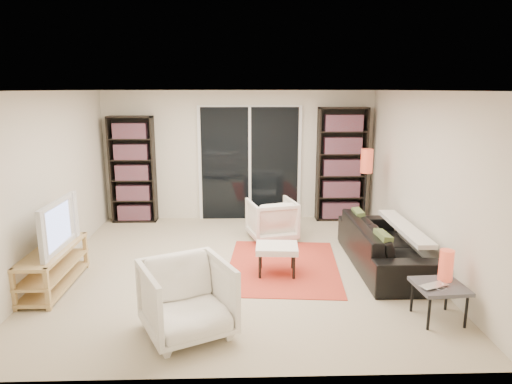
{
  "coord_description": "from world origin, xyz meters",
  "views": [
    {
      "loc": [
        0.06,
        -5.97,
        2.42
      ],
      "look_at": [
        0.25,
        0.3,
        1.0
      ],
      "focal_mm": 32.0,
      "sensor_mm": 36.0,
      "label": 1
    }
  ],
  "objects_px": {
    "armchair_front": "(187,299)",
    "sofa": "(384,245)",
    "tv_stand": "(53,267)",
    "bookshelf_left": "(133,170)",
    "ottoman": "(277,249)",
    "armchair_back": "(272,219)",
    "floor_lamp": "(366,169)",
    "bookshelf_right": "(341,165)",
    "side_table": "(440,288)"
  },
  "relations": [
    {
      "from": "armchair_front",
      "to": "sofa",
      "type": "bearing_deg",
      "value": 8.79
    },
    {
      "from": "armchair_front",
      "to": "tv_stand",
      "type": "bearing_deg",
      "value": 120.88
    },
    {
      "from": "bookshelf_left",
      "to": "tv_stand",
      "type": "height_order",
      "value": "bookshelf_left"
    },
    {
      "from": "tv_stand",
      "to": "armchair_front",
      "type": "relative_size",
      "value": 1.61
    },
    {
      "from": "sofa",
      "to": "ottoman",
      "type": "xyz_separation_m",
      "value": [
        -1.51,
        -0.23,
        0.03
      ]
    },
    {
      "from": "armchair_back",
      "to": "floor_lamp",
      "type": "distance_m",
      "value": 1.78
    },
    {
      "from": "armchair_front",
      "to": "ottoman",
      "type": "bearing_deg",
      "value": 30.36
    },
    {
      "from": "bookshelf_right",
      "to": "side_table",
      "type": "bearing_deg",
      "value": -86.44
    },
    {
      "from": "bookshelf_left",
      "to": "floor_lamp",
      "type": "xyz_separation_m",
      "value": [
        4.06,
        -0.92,
        0.15
      ]
    },
    {
      "from": "bookshelf_right",
      "to": "armchair_back",
      "type": "distance_m",
      "value": 1.92
    },
    {
      "from": "bookshelf_right",
      "to": "floor_lamp",
      "type": "height_order",
      "value": "bookshelf_right"
    },
    {
      "from": "sofa",
      "to": "armchair_back",
      "type": "distance_m",
      "value": 1.91
    },
    {
      "from": "bookshelf_left",
      "to": "tv_stand",
      "type": "distance_m",
      "value": 3.02
    },
    {
      "from": "armchair_front",
      "to": "floor_lamp",
      "type": "height_order",
      "value": "floor_lamp"
    },
    {
      "from": "sofa",
      "to": "ottoman",
      "type": "distance_m",
      "value": 1.53
    },
    {
      "from": "floor_lamp",
      "to": "armchair_front",
      "type": "bearing_deg",
      "value": -129.46
    },
    {
      "from": "bookshelf_left",
      "to": "bookshelf_right",
      "type": "distance_m",
      "value": 3.85
    },
    {
      "from": "armchair_back",
      "to": "side_table",
      "type": "relative_size",
      "value": 1.38
    },
    {
      "from": "armchair_back",
      "to": "ottoman",
      "type": "xyz_separation_m",
      "value": [
        -0.03,
        -1.44,
        0.01
      ]
    },
    {
      "from": "tv_stand",
      "to": "side_table",
      "type": "bearing_deg",
      "value": -12.24
    },
    {
      "from": "bookshelf_left",
      "to": "tv_stand",
      "type": "xyz_separation_m",
      "value": [
        -0.35,
        -2.92,
        -0.71
      ]
    },
    {
      "from": "floor_lamp",
      "to": "ottoman",
      "type": "bearing_deg",
      "value": -133.92
    },
    {
      "from": "sofa",
      "to": "armchair_back",
      "type": "relative_size",
      "value": 2.9
    },
    {
      "from": "tv_stand",
      "to": "armchair_front",
      "type": "bearing_deg",
      "value": -33.27
    },
    {
      "from": "armchair_front",
      "to": "side_table",
      "type": "xyz_separation_m",
      "value": [
        2.64,
        0.22,
        -0.02
      ]
    },
    {
      "from": "bookshelf_right",
      "to": "tv_stand",
      "type": "height_order",
      "value": "bookshelf_right"
    },
    {
      "from": "bookshelf_left",
      "to": "sofa",
      "type": "distance_m",
      "value": 4.66
    },
    {
      "from": "bookshelf_right",
      "to": "armchair_back",
      "type": "height_order",
      "value": "bookshelf_right"
    },
    {
      "from": "ottoman",
      "to": "side_table",
      "type": "distance_m",
      "value": 2.08
    },
    {
      "from": "bookshelf_right",
      "to": "armchair_back",
      "type": "relative_size",
      "value": 2.84
    },
    {
      "from": "bookshelf_right",
      "to": "ottoman",
      "type": "xyz_separation_m",
      "value": [
        -1.39,
        -2.59,
        -0.71
      ]
    },
    {
      "from": "armchair_front",
      "to": "armchair_back",
      "type": "bearing_deg",
      "value": 44.8
    },
    {
      "from": "sofa",
      "to": "floor_lamp",
      "type": "distance_m",
      "value": 1.65
    },
    {
      "from": "bookshelf_left",
      "to": "ottoman",
      "type": "height_order",
      "value": "bookshelf_left"
    },
    {
      "from": "armchair_back",
      "to": "ottoman",
      "type": "height_order",
      "value": "armchair_back"
    },
    {
      "from": "armchair_back",
      "to": "ottoman",
      "type": "relative_size",
      "value": 1.28
    },
    {
      "from": "bookshelf_right",
      "to": "floor_lamp",
      "type": "relative_size",
      "value": 1.44
    },
    {
      "from": "bookshelf_right",
      "to": "ottoman",
      "type": "distance_m",
      "value": 3.02
    },
    {
      "from": "tv_stand",
      "to": "bookshelf_right",
      "type": "bearing_deg",
      "value": 34.81
    },
    {
      "from": "bookshelf_right",
      "to": "ottoman",
      "type": "relative_size",
      "value": 3.63
    },
    {
      "from": "bookshelf_right",
      "to": "tv_stand",
      "type": "xyz_separation_m",
      "value": [
        -4.2,
        -2.92,
        -0.79
      ]
    },
    {
      "from": "ottoman",
      "to": "side_table",
      "type": "relative_size",
      "value": 1.08
    },
    {
      "from": "ottoman",
      "to": "floor_lamp",
      "type": "height_order",
      "value": "floor_lamp"
    },
    {
      "from": "bookshelf_left",
      "to": "ottoman",
      "type": "relative_size",
      "value": 3.37
    },
    {
      "from": "bookshelf_left",
      "to": "sofa",
      "type": "height_order",
      "value": "bookshelf_left"
    },
    {
      "from": "bookshelf_left",
      "to": "armchair_front",
      "type": "bearing_deg",
      "value": -70.51
    },
    {
      "from": "sofa",
      "to": "bookshelf_right",
      "type": "bearing_deg",
      "value": 2.87
    },
    {
      "from": "tv_stand",
      "to": "armchair_back",
      "type": "distance_m",
      "value": 3.34
    },
    {
      "from": "armchair_front",
      "to": "ottoman",
      "type": "relative_size",
      "value": 1.45
    },
    {
      "from": "armchair_back",
      "to": "floor_lamp",
      "type": "relative_size",
      "value": 0.51
    }
  ]
}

